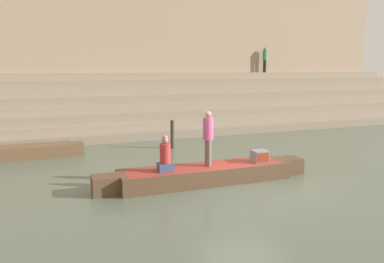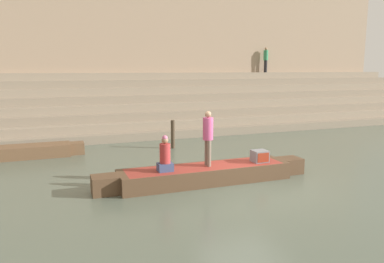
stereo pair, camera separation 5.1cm
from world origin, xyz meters
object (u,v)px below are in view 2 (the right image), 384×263
tv_set (260,156)px  moored_boat_shore (18,152)px  person_standing (208,134)px  mooring_post (173,134)px  rowboat_main (205,174)px  person_rowing (165,157)px  person_on_steps (266,58)px

tv_set → moored_boat_shore: 9.48m
person_standing → mooring_post: (0.51, 5.19, -0.88)m
mooring_post → rowboat_main: bearing=-96.5°
person_rowing → mooring_post: bearing=58.8°
person_rowing → person_standing: bearing=-6.0°
person_standing → mooring_post: bearing=77.9°
moored_boat_shore → person_on_steps: bearing=27.0°
person_rowing → moored_boat_shore: (-4.40, 5.66, -0.70)m
moored_boat_shore → mooring_post: (6.33, -0.34, 0.37)m
person_standing → moored_boat_shore: bearing=129.9°
person_on_steps → moored_boat_shore: bearing=169.4°
rowboat_main → person_on_steps: size_ratio=4.18×
tv_set → mooring_post: (-1.25, 5.33, -0.08)m
mooring_post → person_standing: bearing=-95.6°
rowboat_main → moored_boat_shore: size_ratio=1.36×
person_rowing → tv_set: 3.19m
person_standing → person_rowing: size_ratio=1.59×
moored_boat_shore → mooring_post: size_ratio=4.03×
person_rowing → tv_set: person_rowing is taller
rowboat_main → tv_set: bearing=-3.3°
tv_set → moored_boat_shore: bearing=150.5°
person_standing → person_rowing: 1.53m
rowboat_main → person_rowing: size_ratio=6.43×
tv_set → person_on_steps: person_on_steps is taller
person_standing → moored_boat_shore: 8.12m
rowboat_main → person_standing: size_ratio=4.04×
person_standing → person_rowing: person_standing is taller
person_standing → tv_set: person_standing is taller
tv_set → person_rowing: bearing=-172.9°
person_rowing → person_on_steps: bearing=37.1°
person_standing → person_on_steps: person_on_steps is taller
person_standing → person_on_steps: bearing=45.5°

